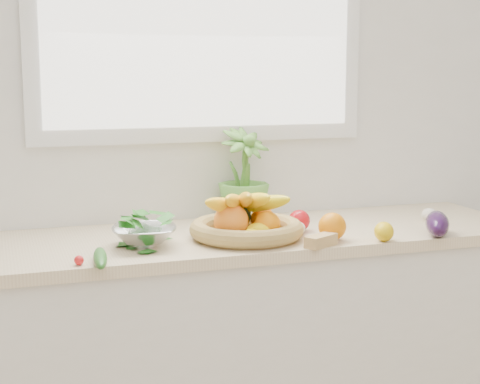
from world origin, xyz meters
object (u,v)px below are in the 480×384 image
object	(u,v)px
apple	(299,221)
fruit_basket	(246,223)
potted_herb	(244,175)
eggplant	(437,224)
colander_with_spinach	(144,229)
cucumber	(100,258)

from	to	relation	value
apple	fruit_basket	xyz separation A→B (m)	(-0.22, -0.05, 0.02)
potted_herb	fruit_basket	world-z (taller)	potted_herb
apple	eggplant	distance (m)	0.48
apple	colander_with_spinach	size ratio (longest dim) A/B	0.31
eggplant	potted_herb	bearing A→B (deg)	140.64
eggplant	potted_herb	size ratio (longest dim) A/B	0.60
apple	colander_with_spinach	world-z (taller)	colander_with_spinach
eggplant	colander_with_spinach	bearing A→B (deg)	170.53
potted_herb	apple	bearing A→B (deg)	-61.11
apple	cucumber	bearing A→B (deg)	-162.32
potted_herb	fruit_basket	size ratio (longest dim) A/B	0.75
apple	eggplant	size ratio (longest dim) A/B	0.37
apple	cucumber	distance (m)	0.78
apple	colander_with_spinach	xyz separation A→B (m)	(-0.57, -0.05, 0.02)
potted_herb	colander_with_spinach	xyz separation A→B (m)	(-0.44, -0.29, -0.12)
cucumber	apple	bearing A→B (deg)	17.68
fruit_basket	colander_with_spinach	bearing A→B (deg)	-179.37
eggplant	potted_herb	distance (m)	0.73
potted_herb	fruit_basket	distance (m)	0.32
potted_herb	colander_with_spinach	distance (m)	0.54
eggplant	potted_herb	world-z (taller)	potted_herb
eggplant	fruit_basket	distance (m)	0.67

